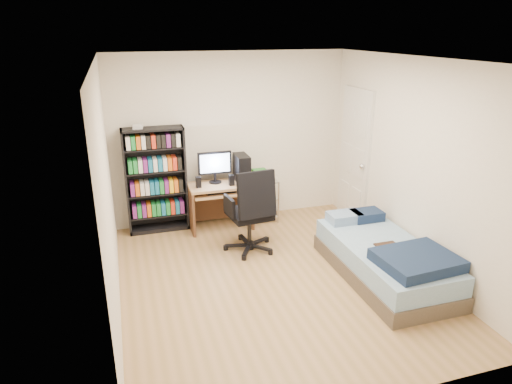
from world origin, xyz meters
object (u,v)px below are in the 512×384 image
object	(u,v)px
computer_desk	(225,187)
bed	(385,259)
office_chair	(251,225)
media_shelf	(156,179)

from	to	relation	value
computer_desk	bed	distance (m)	2.51
computer_desk	office_chair	distance (m)	0.94
media_shelf	bed	xyz separation A→B (m)	(2.40, -2.18, -0.54)
media_shelf	office_chair	bearing A→B (deg)	-43.89
computer_desk	office_chair	world-z (taller)	office_chair
computer_desk	bed	size ratio (longest dim) A/B	0.60
media_shelf	bed	world-z (taller)	media_shelf
bed	computer_desk	bearing A→B (deg)	125.23
media_shelf	office_chair	distance (m)	1.57
office_chair	bed	world-z (taller)	office_chair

